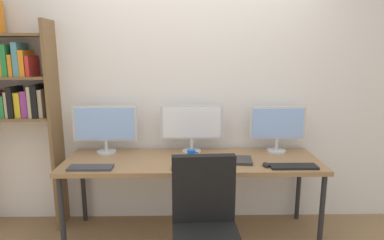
% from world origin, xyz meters
% --- Properties ---
extents(wall_back, '(4.67, 0.10, 2.60)m').
position_xyz_m(wall_back, '(0.00, 1.02, 1.30)').
color(wall_back, silver).
rests_on(wall_back, ground_plane).
extents(desk, '(2.27, 0.68, 0.74)m').
position_xyz_m(desk, '(0.00, 0.60, 0.69)').
color(desk, '#936D47').
rests_on(desk, ground_plane).
extents(bookshelf, '(0.83, 0.28, 2.13)m').
position_xyz_m(bookshelf, '(-1.72, 0.83, 1.36)').
color(bookshelf, brown).
rests_on(bookshelf, ground_plane).
extents(monitor_left, '(0.60, 0.18, 0.45)m').
position_xyz_m(monitor_left, '(-0.81, 0.81, 1.00)').
color(monitor_left, silver).
rests_on(monitor_left, desk).
extents(monitor_center, '(0.59, 0.18, 0.46)m').
position_xyz_m(monitor_center, '(0.00, 0.81, 1.01)').
color(monitor_center, silver).
rests_on(monitor_center, desk).
extents(monitor_right, '(0.52, 0.18, 0.44)m').
position_xyz_m(monitor_right, '(0.81, 0.81, 0.99)').
color(monitor_right, silver).
rests_on(monitor_right, desk).
extents(keyboard_left, '(0.36, 0.13, 0.02)m').
position_xyz_m(keyboard_left, '(-0.84, 0.37, 0.75)').
color(keyboard_left, '#38383D').
rests_on(keyboard_left, desk).
extents(keyboard_center, '(0.35, 0.13, 0.02)m').
position_xyz_m(keyboard_center, '(0.00, 0.37, 0.75)').
color(keyboard_center, '#38383D').
rests_on(keyboard_center, desk).
extents(keyboard_right, '(0.39, 0.13, 0.02)m').
position_xyz_m(keyboard_right, '(0.84, 0.37, 0.75)').
color(keyboard_right, black).
rests_on(keyboard_right, desk).
extents(computer_mouse, '(0.06, 0.10, 0.03)m').
position_xyz_m(computer_mouse, '(0.62, 0.40, 0.76)').
color(computer_mouse, black).
rests_on(computer_mouse, desk).
extents(laptop_closed, '(0.34, 0.25, 0.02)m').
position_xyz_m(laptop_closed, '(0.36, 0.54, 0.75)').
color(laptop_closed, '#2D2D2D').
rests_on(laptop_closed, desk).
extents(coffee_mug, '(0.11, 0.08, 0.09)m').
position_xyz_m(coffee_mug, '(-0.00, 0.60, 0.79)').
color(coffee_mug, blue).
rests_on(coffee_mug, desk).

